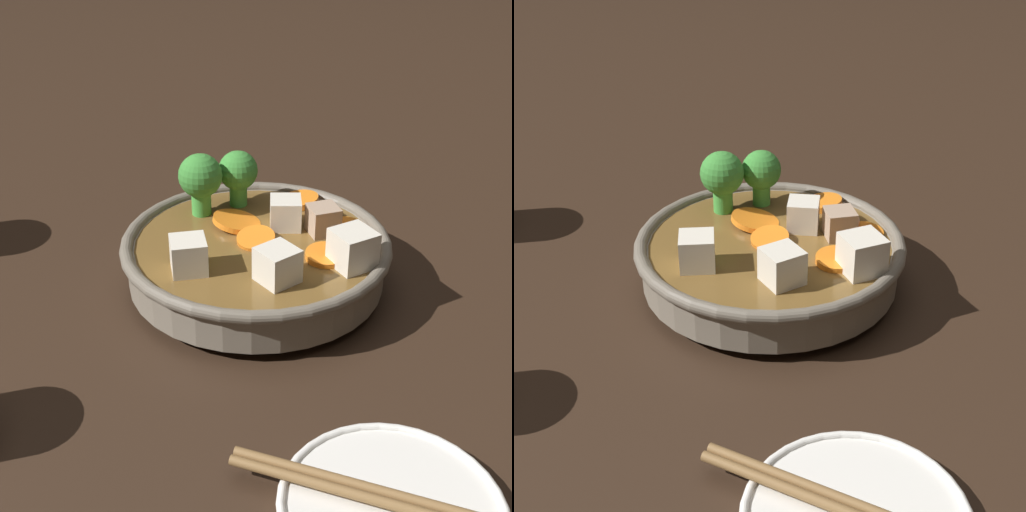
# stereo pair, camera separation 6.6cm
# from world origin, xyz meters

# --- Properties ---
(ground_plane) EXTENTS (3.00, 3.00, 0.00)m
(ground_plane) POSITION_xyz_m (0.00, 0.00, 0.00)
(ground_plane) COLOR black
(stirfry_bowl) EXTENTS (0.25, 0.25, 0.11)m
(stirfry_bowl) POSITION_xyz_m (-0.00, -0.00, 0.04)
(stirfry_bowl) COLOR slate
(stirfry_bowl) RESTS_ON ground_plane
(side_saucer) EXTENTS (0.15, 0.15, 0.01)m
(side_saucer) POSITION_xyz_m (-0.09, 0.27, 0.01)
(side_saucer) COLOR white
(side_saucer) RESTS_ON ground_plane
(chopsticks_pair) EXTENTS (0.21, 0.08, 0.01)m
(chopsticks_pair) POSITION_xyz_m (-0.09, 0.27, 0.02)
(chopsticks_pair) COLOR olive
(chopsticks_pair) RESTS_ON side_saucer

